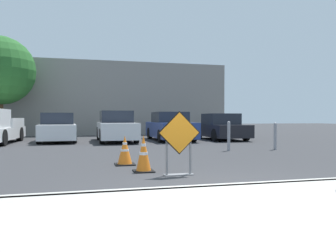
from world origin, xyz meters
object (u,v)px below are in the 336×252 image
object	(u,v)px
parked_car_nearest	(58,128)
parked_car_fourth	(221,128)
traffic_cone_second	(125,151)
parked_car_second	(116,127)
traffic_cone_nearest	(144,154)
road_closed_sign	(179,140)
parked_car_third	(170,127)
bollard_second	(275,135)
bollard_nearest	(229,135)

from	to	relation	value
parked_car_nearest	parked_car_fourth	size ratio (longest dim) A/B	1.08
traffic_cone_second	parked_car_second	bearing A→B (deg)	86.42
traffic_cone_nearest	parked_car_fourth	world-z (taller)	parked_car_fourth
road_closed_sign	traffic_cone_nearest	bearing A→B (deg)	134.57
road_closed_sign	parked_car_nearest	distance (m)	11.40
parked_car_nearest	parked_car_third	bearing A→B (deg)	172.49
parked_car_nearest	parked_car_second	world-z (taller)	parked_car_second
road_closed_sign	bollard_second	xyz separation A→B (m)	(5.09, 4.49, -0.20)
road_closed_sign	traffic_cone_nearest	world-z (taller)	road_closed_sign
traffic_cone_nearest	parked_car_third	bearing A→B (deg)	72.26
bollard_nearest	bollard_second	bearing A→B (deg)	0.00
parked_car_third	bollard_nearest	xyz separation A→B (m)	(0.68, -5.98, -0.14)
traffic_cone_nearest	parked_car_second	world-z (taller)	parked_car_second
road_closed_sign	parked_car_third	distance (m)	10.76
traffic_cone_nearest	bollard_nearest	bearing A→B (deg)	45.12
parked_car_nearest	bollard_second	xyz separation A→B (m)	(8.38, -6.43, -0.12)
traffic_cone_second	bollard_nearest	xyz separation A→B (m)	(4.10, 2.66, 0.21)
parked_car_nearest	bollard_second	size ratio (longest dim) A/B	4.21
parked_car_third	bollard_second	distance (m)	6.52
road_closed_sign	parked_car_nearest	xyz separation A→B (m)	(-3.29, 10.92, -0.08)
traffic_cone_nearest	traffic_cone_second	size ratio (longest dim) A/B	1.10
parked_car_third	traffic_cone_second	bearing A→B (deg)	68.52
traffic_cone_nearest	bollard_nearest	world-z (taller)	bollard_nearest
parked_car_second	bollard_nearest	distance (m)	6.84
road_closed_sign	parked_car_nearest	size ratio (longest dim) A/B	0.31
parked_car_nearest	parked_car_fourth	bearing A→B (deg)	173.02
parked_car_fourth	traffic_cone_nearest	bearing A→B (deg)	58.34
traffic_cone_nearest	parked_car_second	xyz separation A→B (m)	(0.25, 9.66, 0.32)
bollard_second	parked_car_third	bearing A→B (deg)	113.42
traffic_cone_second	parked_car_third	world-z (taller)	parked_car_third
traffic_cone_nearest	parked_car_third	distance (m)	10.31
traffic_cone_nearest	parked_car_fourth	bearing A→B (deg)	58.04
road_closed_sign	traffic_cone_second	xyz separation A→B (m)	(-0.93, 1.83, -0.38)
road_closed_sign	bollard_second	bearing A→B (deg)	41.41
parked_car_third	parked_car_second	bearing A→B (deg)	3.12
parked_car_nearest	parked_car_third	xyz separation A→B (m)	(5.79, -0.45, 0.04)
road_closed_sign	parked_car_fourth	distance (m)	11.65
parked_car_third	bollard_nearest	distance (m)	6.02
road_closed_sign	parked_car_second	bearing A→B (deg)	92.19
bollard_nearest	bollard_second	distance (m)	1.91
traffic_cone_second	parked_car_nearest	size ratio (longest dim) A/B	0.17
parked_car_second	parked_car_third	bearing A→B (deg)	-177.51
parked_car_nearest	bollard_second	world-z (taller)	parked_car_nearest
parked_car_third	bollard_nearest	world-z (taller)	parked_car_third
road_closed_sign	parked_car_second	distance (m)	10.32
road_closed_sign	parked_car_fourth	bearing A→B (deg)	62.43
traffic_cone_second	parked_car_fourth	xyz separation A→B (m)	(6.32, 8.49, 0.30)
traffic_cone_nearest	traffic_cone_second	world-z (taller)	traffic_cone_nearest
parked_car_second	parked_car_fourth	distance (m)	5.79
parked_car_second	traffic_cone_nearest	bearing A→B (deg)	88.04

